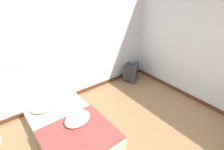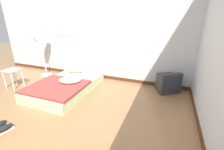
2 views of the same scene
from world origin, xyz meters
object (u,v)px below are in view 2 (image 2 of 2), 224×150
Objects in this scene: mattress_bed at (67,85)px; side_stool at (13,74)px; crt_tv at (168,83)px; standing_fan at (42,43)px; sneaker_pair at (1,127)px.

side_stool is (-1.36, -0.33, 0.23)m from mattress_bed.
standing_fan is (-3.55, -0.17, 0.75)m from crt_tv.
crt_tv is 2.04× the size of sneaker_pair.
sneaker_pair is at bearing -43.59° from side_stool.
crt_tv is 0.43× the size of standing_fan.
mattress_bed is 1.56m from sneaker_pair.
crt_tv is at bearing 19.26° from mattress_bed.
standing_fan reaches higher than side_stool.
standing_fan reaches higher than mattress_bed.
standing_fan is at bearing -177.28° from crt_tv.
standing_fan is (-1.25, 0.63, 0.85)m from mattress_bed.
side_stool is 1.62× the size of sneaker_pair.
crt_tv is at bearing 17.24° from side_stool.
standing_fan reaches higher than crt_tv.
side_stool is 1.15m from standing_fan.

